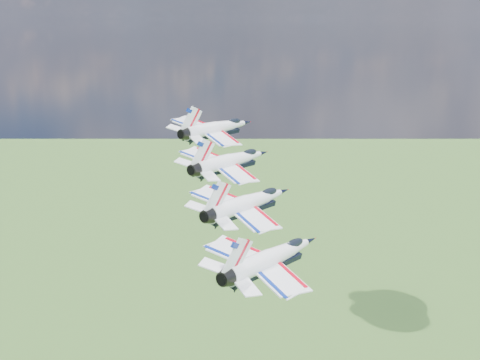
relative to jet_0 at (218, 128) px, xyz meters
The scene contains 4 objects.
jet_0 is the anchor object (origin of this frame).
jet_1 11.48m from the jet_0, 48.05° to the right, with size 10.42×15.43×4.61m, color silver, non-canonical shape.
jet_2 22.96m from the jet_0, 48.05° to the right, with size 10.42×15.43×4.61m, color white, non-canonical shape.
jet_3 34.45m from the jet_0, 48.05° to the right, with size 10.42×15.43×4.61m, color white, non-canonical shape.
Camera 1 is at (37.59, -65.98, 174.25)m, focal length 50.00 mm.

